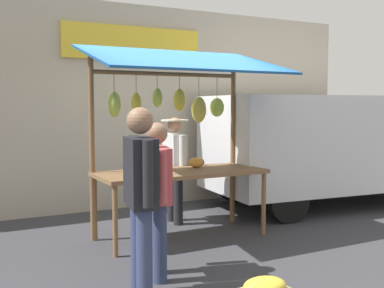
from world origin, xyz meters
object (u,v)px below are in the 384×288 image
Objects in this scene: vendor_with_sunhat at (175,162)px; shopper_with_ponytail at (157,190)px; market_stall at (179,119)px; shopper_in_grey_tee at (141,189)px; parked_van at (327,141)px.

vendor_with_sunhat is 2.30m from shopper_with_ponytail.
market_stall is 1.60× the size of shopper_with_ponytail.
market_stall is at bearing -17.29° from vendor_with_sunhat.
market_stall reaches higher than shopper_in_grey_tee.
shopper_with_ponytail is 4.48m from parked_van.
parked_van is at bearing -50.66° from shopper_with_ponytail.
shopper_in_grey_tee reaches higher than vendor_with_sunhat.
shopper_in_grey_tee is 0.38× the size of parked_van.
shopper_in_grey_tee is (1.52, 2.41, 0.10)m from vendor_with_sunhat.
vendor_with_sunhat is 0.34× the size of parked_van.
market_stall is 1.68m from shopper_with_ponytail.
market_stall is at bearing -25.13° from shopper_in_grey_tee.
vendor_with_sunhat is (-0.28, -0.70, -0.64)m from market_stall.
shopper_with_ponytail is (0.89, 1.27, -0.65)m from market_stall.
parked_van reaches higher than shopper_in_grey_tee.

